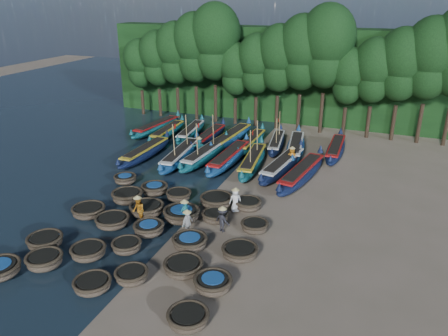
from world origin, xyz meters
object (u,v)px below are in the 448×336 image
(coracle_9, at_px, (213,283))
(long_boat_15, at_px, (276,143))
(coracle_19, at_px, (255,226))
(fisherman_4, at_px, (187,223))
(coracle_13, at_px, (190,242))
(long_boat_12, at_px, (209,137))
(coracle_3, at_px, (132,275))
(coracle_2, at_px, (92,284))
(coracle_4, at_px, (188,318))
(long_boat_4, at_px, (205,154))
(fisherman_0, at_px, (235,199))
(coracle_11, at_px, (112,221))
(coracle_6, at_px, (88,251))
(coracle_20, at_px, (125,179))
(long_boat_2, at_px, (145,152))
(coracle_10, at_px, (89,211))
(coracle_24, at_px, (248,204))
(coracle_18, at_px, (215,216))
(long_boat_7, at_px, (283,165))
(fisherman_1, at_px, (185,212))
(long_boat_5, at_px, (229,157))
(fisherman_2, at_px, (138,210))
(coracle_16, at_px, (147,209))
(long_boat_11, at_px, (191,132))
(long_boat_14, at_px, (251,142))
(long_boat_17, at_px, (335,149))
(long_boat_10, at_px, (167,132))
(fisherman_6, at_px, (292,157))
(coracle_23, at_px, (217,200))
(long_boat_8, at_px, (302,173))
(coracle_22, at_px, (179,195))
(fisherman_5, at_px, (199,147))
(long_boat_3, at_px, (181,155))
(coracle_7, at_px, (127,246))
(coracle_14, at_px, (240,251))
(fisherman_3, at_px, (223,219))
(long_boat_16, at_px, (295,147))
(coracle_12, at_px, (149,228))
(coracle_8, at_px, (183,267))
(long_boat_13, at_px, (232,137))
(coracle_5, at_px, (45,241))
(long_boat_6, at_px, (253,161))
(coracle_15, at_px, (127,196))

(coracle_9, height_order, long_boat_15, long_boat_15)
(coracle_19, distance_m, fisherman_4, 4.02)
(coracle_13, xyz_separation_m, long_boat_12, (-6.23, 17.62, 0.13))
(coracle_3, distance_m, long_boat_12, 21.97)
(coracle_2, relative_size, coracle_9, 0.96)
(coracle_4, xyz_separation_m, long_boat_4, (-7.08, 18.53, 0.20))
(long_boat_12, xyz_separation_m, fisherman_0, (7.13, -12.52, 0.32))
(coracle_2, bearing_deg, coracle_11, 115.62)
(coracle_6, bearing_deg, coracle_20, 111.38)
(coracle_9, bearing_deg, long_boat_2, 129.89)
(coracle_10, height_order, coracle_24, coracle_24)
(coracle_18, relative_size, fisherman_0, 1.15)
(coracle_19, height_order, long_boat_12, long_boat_12)
(long_boat_7, distance_m, fisherman_1, 11.16)
(long_boat_5, relative_size, long_boat_15, 1.19)
(fisherman_1, height_order, fisherman_2, fisherman_2)
(coracle_6, bearing_deg, coracle_16, 85.25)
(long_boat_4, distance_m, long_boat_11, 6.94)
(long_boat_14, bearing_deg, coracle_20, -119.03)
(coracle_10, distance_m, long_boat_17, 21.69)
(long_boat_10, relative_size, fisherman_6, 4.03)
(coracle_23, bearing_deg, coracle_18, -70.44)
(coracle_13, distance_m, fisherman_1, 2.69)
(coracle_20, distance_m, fisherman_1, 8.08)
(coracle_4, bearing_deg, long_boat_8, 85.36)
(coracle_11, height_order, coracle_22, coracle_11)
(coracle_9, distance_m, fisherman_5, 18.59)
(long_boat_3, bearing_deg, coracle_16, -81.73)
(coracle_7, xyz_separation_m, fisherman_6, (5.68, 15.62, 0.53))
(coracle_23, bearing_deg, long_boat_2, 145.08)
(coracle_16, distance_m, coracle_19, 7.10)
(coracle_14, xyz_separation_m, coracle_19, (-0.07, 2.91, 0.00))
(coracle_6, xyz_separation_m, coracle_19, (7.54, 5.83, -0.02))
(coracle_2, distance_m, fisherman_1, 7.46)
(coracle_14, height_order, fisherman_3, fisherman_3)
(long_boat_16, bearing_deg, fisherman_6, -91.49)
(coracle_12, height_order, fisherman_3, fisherman_3)
(long_boat_4, distance_m, fisherman_6, 7.25)
(coracle_12, height_order, long_boat_4, long_boat_4)
(coracle_8, relative_size, coracle_18, 1.15)
(coracle_13, xyz_separation_m, long_boat_13, (-4.11, 18.17, 0.18))
(coracle_11, bearing_deg, fisherman_1, 22.64)
(coracle_5, relative_size, coracle_7, 1.42)
(coracle_13, relative_size, coracle_14, 1.03)
(coracle_20, height_order, long_boat_11, long_boat_11)
(long_boat_6, bearing_deg, fisherman_4, -97.72)
(coracle_16, xyz_separation_m, fisherman_3, (5.28, -0.20, 0.38))
(coracle_14, xyz_separation_m, fisherman_3, (-1.88, 2.29, 0.44))
(long_boat_3, relative_size, long_boat_5, 0.99)
(coracle_15, bearing_deg, long_boat_14, 72.55)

